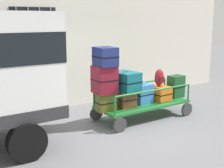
# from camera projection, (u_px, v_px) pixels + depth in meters

# --- Properties ---
(ground_plane) EXTENTS (40.00, 40.00, 0.00)m
(ground_plane) POSITION_uv_depth(u_px,v_px,m) (125.00, 131.00, 6.97)
(ground_plane) COLOR slate
(building_wall) EXTENTS (12.00, 0.38, 5.00)m
(building_wall) POSITION_uv_depth(u_px,v_px,m) (68.00, 17.00, 8.59)
(building_wall) COLOR silver
(building_wall) RESTS_ON ground
(luggage_cart) EXTENTS (2.46, 1.06, 0.39)m
(luggage_cart) POSITION_uv_depth(u_px,v_px,m) (143.00, 105.00, 7.82)
(luggage_cart) COLOR #1E722D
(luggage_cart) RESTS_ON ground
(cart_railing) EXTENTS (2.36, 0.92, 0.44)m
(cart_railing) POSITION_uv_depth(u_px,v_px,m) (143.00, 89.00, 7.73)
(cart_railing) COLOR #1E722D
(cart_railing) RESTS_ON luggage_cart
(suitcase_left_bottom) EXTENTS (0.47, 0.32, 0.41)m
(suitcase_left_bottom) POSITION_uv_depth(u_px,v_px,m) (106.00, 102.00, 7.12)
(suitcase_left_bottom) COLOR #4C5119
(suitcase_left_bottom) RESTS_ON luggage_cart
(suitcase_left_middle) EXTENTS (0.50, 0.52, 0.63)m
(suitcase_left_middle) POSITION_uv_depth(u_px,v_px,m) (104.00, 79.00, 7.07)
(suitcase_left_middle) COLOR maroon
(suitcase_left_middle) RESTS_ON suitcase_left_bottom
(suitcase_left_top) EXTENTS (0.46, 0.53, 0.43)m
(suitcase_left_top) POSITION_uv_depth(u_px,v_px,m) (105.00, 57.00, 6.93)
(suitcase_left_top) COLOR navy
(suitcase_left_top) RESTS_ON suitcase_left_middle
(suitcase_midleft_bottom) EXTENTS (0.45, 0.50, 0.41)m
(suitcase_midleft_bottom) POSITION_uv_depth(u_px,v_px,m) (125.00, 98.00, 7.46)
(suitcase_midleft_bottom) COLOR brown
(suitcase_midleft_bottom) RESTS_ON luggage_cart
(suitcase_midleft_middle) EXTENTS (0.54, 0.71, 0.44)m
(suitcase_midleft_middle) POSITION_uv_depth(u_px,v_px,m) (125.00, 81.00, 7.36)
(suitcase_midleft_middle) COLOR #0F5960
(suitcase_midleft_middle) RESTS_ON suitcase_midleft_bottom
(suitcase_center_bottom) EXTENTS (0.47, 0.40, 0.49)m
(suitcase_center_bottom) POSITION_uv_depth(u_px,v_px,m) (142.00, 94.00, 7.77)
(suitcase_center_bottom) COLOR #3372C6
(suitcase_center_bottom) RESTS_ON luggage_cart
(suitcase_midright_bottom) EXTENTS (0.49, 0.48, 0.37)m
(suitcase_midright_bottom) POSITION_uv_depth(u_px,v_px,m) (160.00, 93.00, 8.05)
(suitcase_midright_bottom) COLOR orange
(suitcase_midright_bottom) RESTS_ON luggage_cart
(suitcase_right_bottom) EXTENTS (0.43, 0.32, 0.60)m
(suitcase_right_bottom) POSITION_uv_depth(u_px,v_px,m) (176.00, 86.00, 8.34)
(suitcase_right_bottom) COLOR #194C28
(suitcase_right_bottom) RESTS_ON luggage_cart
(backpack) EXTENTS (0.27, 0.22, 0.44)m
(backpack) POSITION_uv_depth(u_px,v_px,m) (159.00, 78.00, 7.98)
(backpack) COLOR maroon
(backpack) RESTS_ON suitcase_midright_bottom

